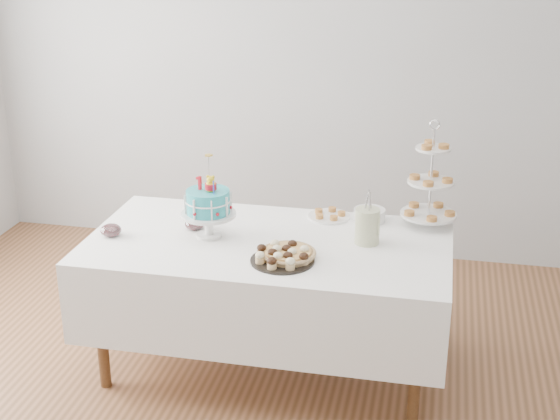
% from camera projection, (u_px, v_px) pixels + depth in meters
% --- Properties ---
extents(floor, '(5.00, 5.00, 0.00)m').
position_uv_depth(floor, '(256.00, 396.00, 4.13)').
color(floor, brown).
rests_on(floor, ground).
extents(walls, '(5.04, 4.04, 2.70)m').
position_uv_depth(walls, '(253.00, 152.00, 3.64)').
color(walls, '#A1A4A6').
rests_on(walls, floor).
extents(table, '(1.92, 1.02, 0.77)m').
position_uv_depth(table, '(268.00, 279.00, 4.21)').
color(table, white).
rests_on(table, floor).
extents(birthday_cake, '(0.29, 0.29, 0.45)m').
position_uv_depth(birthday_cake, '(209.00, 215.00, 4.13)').
color(birthday_cake, silver).
rests_on(birthday_cake, table).
extents(cupcake_tray, '(0.32, 0.32, 0.07)m').
position_uv_depth(cupcake_tray, '(282.00, 255.00, 3.87)').
color(cupcake_tray, black).
rests_on(cupcake_tray, table).
extents(pie, '(0.28, 0.28, 0.05)m').
position_uv_depth(pie, '(288.00, 254.00, 3.91)').
color(pie, tan).
rests_on(pie, table).
extents(tiered_stand, '(0.31, 0.31, 0.60)m').
position_uv_depth(tiered_stand, '(431.00, 182.00, 4.24)').
color(tiered_stand, silver).
rests_on(tiered_stand, table).
extents(plate_stack, '(0.18, 0.18, 0.07)m').
position_uv_depth(plate_stack, '(369.00, 215.00, 4.38)').
color(plate_stack, silver).
rests_on(plate_stack, table).
extents(pastry_plate, '(0.24, 0.24, 0.04)m').
position_uv_depth(pastry_plate, '(329.00, 215.00, 4.43)').
color(pastry_plate, silver).
rests_on(pastry_plate, table).
extents(jam_bowl_a, '(0.11, 0.11, 0.07)m').
position_uv_depth(jam_bowl_a, '(111.00, 230.00, 4.18)').
color(jam_bowl_a, silver).
rests_on(jam_bowl_a, table).
extents(jam_bowl_b, '(0.11, 0.11, 0.06)m').
position_uv_depth(jam_bowl_b, '(195.00, 224.00, 4.27)').
color(jam_bowl_b, silver).
rests_on(jam_bowl_b, table).
extents(utensil_pitcher, '(0.13, 0.13, 0.29)m').
position_uv_depth(utensil_pitcher, '(367.00, 225.00, 4.06)').
color(utensil_pitcher, beige).
rests_on(utensil_pitcher, table).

